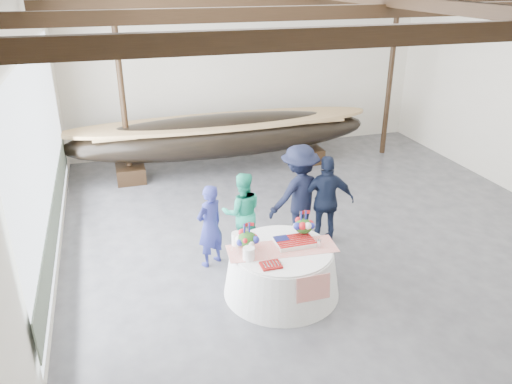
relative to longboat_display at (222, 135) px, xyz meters
name	(u,v)px	position (x,y,z in m)	size (l,w,h in m)	color
floor	(336,244)	(1.16, -4.39, -0.94)	(10.00, 12.00, 0.01)	#3D3D42
wall_back	(248,69)	(1.16, 1.61, 1.31)	(10.00, 0.02, 4.50)	silver
wall_left	(32,160)	(-3.84, -4.39, 1.31)	(0.02, 12.00, 4.50)	silver
pavilion_structure	(332,19)	(1.16, -3.63, 3.07)	(9.80, 11.76, 4.50)	black
open_bay	(46,163)	(-3.79, -3.39, 0.89)	(0.03, 7.00, 3.20)	silver
longboat_display	(222,135)	(0.00, 0.00, 0.00)	(7.81, 1.56, 1.47)	black
banquet_table	(282,270)	(-0.36, -5.51, -0.54)	(1.85, 1.85, 0.79)	silver
tabletop_items	(276,237)	(-0.42, -5.39, 0.01)	(1.75, 0.95, 0.40)	red
guest_woman_blue	(210,226)	(-1.26, -4.36, -0.18)	(0.55, 0.36, 1.50)	navy
guest_woman_teal	(242,212)	(-0.59, -4.04, -0.17)	(0.74, 0.58, 1.52)	#1FA580
guest_man_left	(299,195)	(0.51, -4.02, 0.02)	(1.24, 0.71, 1.92)	black
guest_man_right	(326,201)	(0.96, -4.24, -0.06)	(1.02, 0.43, 1.74)	#141B31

